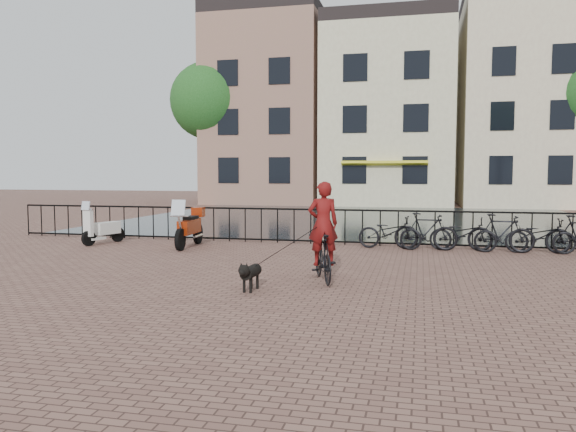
% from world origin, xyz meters
% --- Properties ---
extents(ground, '(100.00, 100.00, 0.00)m').
position_xyz_m(ground, '(0.00, 0.00, 0.00)').
color(ground, brown).
rests_on(ground, ground).
extents(canal_water, '(20.00, 20.00, 0.00)m').
position_xyz_m(canal_water, '(0.00, 17.30, 0.00)').
color(canal_water, black).
rests_on(canal_water, ground).
extents(railing, '(20.00, 0.05, 1.02)m').
position_xyz_m(railing, '(0.00, 8.00, 0.50)').
color(railing, black).
rests_on(railing, ground).
extents(canal_house_left, '(7.50, 9.00, 12.80)m').
position_xyz_m(canal_house_left, '(-7.50, 30.00, 6.40)').
color(canal_house_left, '#916C54').
rests_on(canal_house_left, ground).
extents(canal_house_mid, '(8.00, 9.50, 11.80)m').
position_xyz_m(canal_house_mid, '(0.50, 30.00, 5.90)').
color(canal_house_mid, beige).
rests_on(canal_house_mid, ground).
extents(canal_house_right, '(7.00, 9.00, 13.30)m').
position_xyz_m(canal_house_right, '(8.50, 30.00, 6.65)').
color(canal_house_right, beige).
rests_on(canal_house_right, ground).
extents(tree_far_left, '(5.04, 5.04, 9.27)m').
position_xyz_m(tree_far_left, '(-11.00, 27.00, 6.73)').
color(tree_far_left, black).
rests_on(tree_far_left, ground).
extents(cyclist, '(0.99, 1.69, 2.23)m').
position_xyz_m(cyclist, '(0.80, 2.50, 0.85)').
color(cyclist, black).
rests_on(cyclist, ground).
extents(dog, '(0.30, 0.80, 0.53)m').
position_xyz_m(dog, '(-0.29, 1.37, 0.27)').
color(dog, black).
rests_on(dog, ground).
extents(motorcycle, '(0.60, 1.97, 1.39)m').
position_xyz_m(motorcycle, '(-3.64, 6.49, 0.69)').
color(motorcycle, '#98270B').
rests_on(motorcycle, ground).
extents(scooter, '(0.77, 1.45, 1.29)m').
position_xyz_m(scooter, '(-6.36, 6.58, 0.65)').
color(scooter, white).
rests_on(scooter, ground).
extents(parked_bike_0, '(1.78, 0.80, 0.90)m').
position_xyz_m(parked_bike_0, '(1.80, 7.40, 0.45)').
color(parked_bike_0, black).
rests_on(parked_bike_0, ground).
extents(parked_bike_1, '(1.69, 0.55, 1.00)m').
position_xyz_m(parked_bike_1, '(2.75, 7.40, 0.50)').
color(parked_bike_1, black).
rests_on(parked_bike_1, ground).
extents(parked_bike_2, '(1.78, 0.80, 0.90)m').
position_xyz_m(parked_bike_2, '(3.70, 7.40, 0.45)').
color(parked_bike_2, black).
rests_on(parked_bike_2, ground).
extents(parked_bike_3, '(1.70, 0.63, 1.00)m').
position_xyz_m(parked_bike_3, '(4.65, 7.40, 0.50)').
color(parked_bike_3, black).
rests_on(parked_bike_3, ground).
extents(parked_bike_4, '(1.72, 0.61, 0.90)m').
position_xyz_m(parked_bike_4, '(5.60, 7.40, 0.45)').
color(parked_bike_4, black).
rests_on(parked_bike_4, ground).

